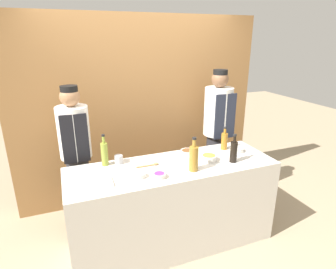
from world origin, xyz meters
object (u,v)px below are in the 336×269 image
at_px(sauce_bowl_purple, 159,175).
at_px(bottle_vinegar, 194,158).
at_px(bottle_amber, 224,141).
at_px(bottle_oil, 105,153).
at_px(sauce_bowl_yellow, 209,157).
at_px(cup_steel, 119,159).
at_px(wooden_spoon, 150,165).
at_px(chef_left, 77,155).
at_px(bottle_soy, 234,151).
at_px(chef_right, 217,133).
at_px(sauce_bowl_green, 237,149).
at_px(sauce_bowl_brown, 187,152).
at_px(cutting_board, 95,184).
at_px(sauce_bowl_orange, 139,175).

relative_size(sauce_bowl_purple, bottle_vinegar, 0.35).
height_order(bottle_amber, bottle_oil, bottle_oil).
distance_m(sauce_bowl_yellow, sauce_bowl_purple, 0.62).
xyz_separation_m(cup_steel, wooden_spoon, (0.28, -0.17, -0.03)).
distance_m(cup_steel, chef_left, 0.55).
height_order(bottle_soy, cup_steel, bottle_soy).
relative_size(bottle_soy, chef_right, 0.17).
distance_m(bottle_amber, chef_left, 1.64).
xyz_separation_m(sauce_bowl_green, chef_left, (-1.68, 0.55, -0.03)).
bearing_deg(chef_right, bottle_vinegar, -132.34).
bearing_deg(bottle_oil, sauce_bowl_brown, -4.12).
distance_m(wooden_spoon, chef_left, 0.87).
bearing_deg(cutting_board, bottle_vinegar, -3.10).
height_order(sauce_bowl_purple, wooden_spoon, sauce_bowl_purple).
bearing_deg(sauce_bowl_brown, sauce_bowl_purple, -140.25).
relative_size(sauce_bowl_brown, bottle_amber, 0.58).
bearing_deg(cutting_board, bottle_oil, 67.81).
xyz_separation_m(bottle_vinegar, wooden_spoon, (-0.36, 0.24, -0.12)).
distance_m(sauce_bowl_yellow, cutting_board, 1.17).
xyz_separation_m(sauce_bowl_green, bottle_soy, (-0.20, -0.22, 0.09)).
distance_m(sauce_bowl_yellow, sauce_bowl_green, 0.43).
height_order(sauce_bowl_brown, bottle_oil, bottle_oil).
bearing_deg(chef_right, sauce_bowl_brown, -144.79).
bearing_deg(bottle_oil, sauce_bowl_green, -6.93).
distance_m(sauce_bowl_orange, cutting_board, 0.40).
bearing_deg(sauce_bowl_orange, chef_right, 31.03).
bearing_deg(bottle_oil, chef_right, 14.22).
xyz_separation_m(sauce_bowl_brown, cutting_board, (-1.02, -0.31, -0.02)).
bearing_deg(sauce_bowl_purple, bottle_amber, 22.46).
xyz_separation_m(cutting_board, cup_steel, (0.29, 0.36, 0.03)).
bearing_deg(sauce_bowl_brown, bottle_amber, -0.56).
distance_m(sauce_bowl_green, bottle_oil, 1.44).
bearing_deg(chef_left, cutting_board, -82.77).
bearing_deg(bottle_soy, sauce_bowl_purple, -176.66).
xyz_separation_m(bottle_amber, bottle_soy, (-0.10, -0.33, 0.01)).
bearing_deg(sauce_bowl_orange, sauce_bowl_green, 9.65).
distance_m(sauce_bowl_purple, bottle_vinegar, 0.37).
bearing_deg(bottle_oil, bottle_amber, -2.91).
bearing_deg(sauce_bowl_green, bottle_amber, 134.08).
height_order(sauce_bowl_orange, cup_steel, cup_steel).
height_order(sauce_bowl_green, bottle_vinegar, bottle_vinegar).
relative_size(sauce_bowl_yellow, sauce_bowl_purple, 1.38).
relative_size(cutting_board, bottle_soy, 1.01).
distance_m(sauce_bowl_green, cup_steel, 1.30).
distance_m(bottle_amber, chef_right, 0.48).
bearing_deg(cup_steel, chef_left, 134.16).
distance_m(sauce_bowl_purple, bottle_soy, 0.82).
bearing_deg(bottle_soy, sauce_bowl_yellow, 150.65).
bearing_deg(sauce_bowl_orange, bottle_soy, -1.28).
xyz_separation_m(sauce_bowl_green, cutting_board, (-1.58, -0.20, -0.01)).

